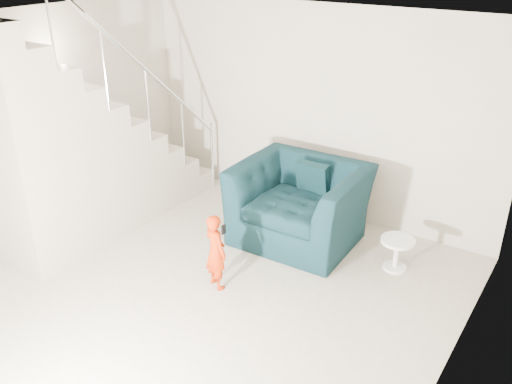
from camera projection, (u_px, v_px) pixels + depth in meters
floor at (178, 306)px, 5.49m from camera, size 5.50×5.50×0.00m
ceiling at (157, 32)px, 4.34m from camera, size 5.50×5.50×0.00m
back_wall at (314, 112)px, 6.98m from camera, size 5.00×0.00×5.00m
left_wall at (5, 134)px, 6.18m from camera, size 0.00×5.50×5.50m
right_wall at (445, 271)px, 3.65m from camera, size 0.00×5.50×5.50m
armchair at (300, 204)px, 6.53m from camera, size 1.50×1.33×0.95m
toddler at (216, 252)px, 5.63m from camera, size 0.36×0.30×0.85m
side_table at (397, 249)px, 6.01m from camera, size 0.38×0.38×0.38m
staircase at (78, 161)px, 6.51m from camera, size 1.02×3.03×3.62m
cushion at (313, 177)px, 6.63m from camera, size 0.41×0.20×0.40m
throw at (251, 185)px, 6.73m from camera, size 0.05×0.49×0.55m
phone at (223, 229)px, 5.42m from camera, size 0.03×0.05×0.10m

